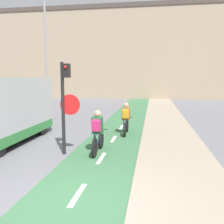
% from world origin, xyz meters
% --- Properties ---
extents(ground_plane, '(120.00, 120.00, 0.00)m').
position_xyz_m(ground_plane, '(0.00, 0.00, 0.00)').
color(ground_plane, slate).
extents(bike_lane, '(2.23, 60.00, 0.02)m').
position_xyz_m(bike_lane, '(0.00, 0.01, 0.01)').
color(bike_lane, '#3D7047').
rests_on(bike_lane, ground_plane).
extents(sidewalk_strip, '(2.40, 60.00, 0.05)m').
position_xyz_m(sidewalk_strip, '(2.31, 0.00, 0.03)').
color(sidewalk_strip, gray).
rests_on(sidewalk_strip, ground_plane).
extents(building_row_background, '(60.00, 5.20, 11.05)m').
position_xyz_m(building_row_background, '(0.00, 27.86, 5.54)').
color(building_row_background, gray).
rests_on(building_row_background, ground_plane).
extents(traffic_light_pole, '(0.67, 0.25, 3.01)m').
position_xyz_m(traffic_light_pole, '(-1.24, 3.29, 1.87)').
color(traffic_light_pole, black).
rests_on(traffic_light_pole, ground_plane).
extents(street_lamp_far, '(0.36, 0.36, 7.66)m').
position_xyz_m(street_lamp_far, '(-5.22, 10.93, 4.61)').
color(street_lamp_far, gray).
rests_on(street_lamp_far, ground_plane).
extents(cyclist_near, '(0.46, 1.64, 1.46)m').
position_xyz_m(cyclist_near, '(-0.24, 3.54, 0.70)').
color(cyclist_near, black).
rests_on(cyclist_near, ground_plane).
extents(cyclist_far, '(0.46, 1.62, 1.44)m').
position_xyz_m(cyclist_far, '(0.40, 6.46, 0.70)').
color(cyclist_far, black).
rests_on(cyclist_far, ground_plane).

